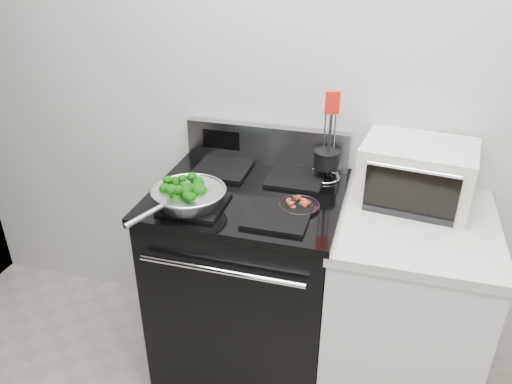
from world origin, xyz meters
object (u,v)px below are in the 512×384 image
(bacon_plate, at_px, (299,204))
(toaster_oven, at_px, (416,173))
(skillet, at_px, (188,196))
(utensil_holder, at_px, (326,164))
(gas_range, at_px, (249,279))

(bacon_plate, bearing_deg, toaster_oven, 29.43)
(skillet, xyz_separation_m, utensil_holder, (0.48, 0.40, 0.02))
(bacon_plate, xyz_separation_m, utensil_holder, (0.06, 0.28, 0.05))
(gas_range, distance_m, utensil_holder, 0.64)
(gas_range, bearing_deg, skillet, -134.28)
(skillet, distance_m, toaster_oven, 0.92)
(bacon_plate, distance_m, toaster_oven, 0.50)
(utensil_holder, relative_size, toaster_oven, 0.84)
(skillet, height_order, utensil_holder, utensil_holder)
(utensil_holder, bearing_deg, skillet, -156.98)
(gas_range, height_order, toaster_oven, toaster_oven)
(skillet, bearing_deg, utensil_holder, 60.06)
(skillet, distance_m, bacon_plate, 0.43)
(utensil_holder, bearing_deg, toaster_oven, -22.51)
(gas_range, relative_size, bacon_plate, 6.90)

